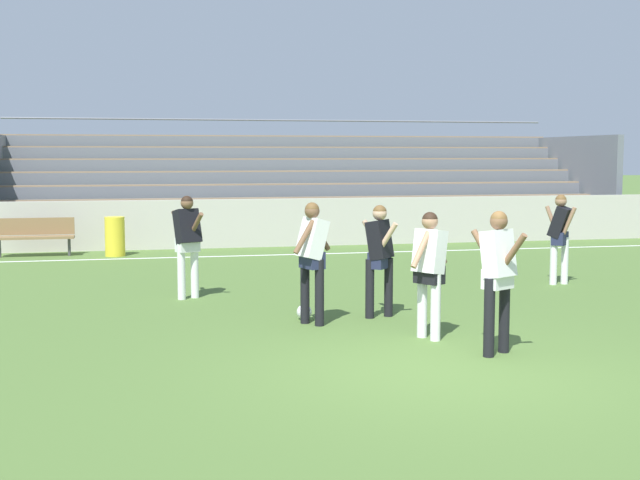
# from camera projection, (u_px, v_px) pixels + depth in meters

# --- Properties ---
(ground_plane) EXTENTS (160.00, 160.00, 0.00)m
(ground_plane) POSITION_uv_depth(u_px,v_px,m) (440.00, 371.00, 9.47)
(ground_plane) COLOR #4C6B30
(field_line_sideline) EXTENTS (44.00, 0.12, 0.01)m
(field_line_sideline) POSITION_uv_depth(u_px,v_px,m) (275.00, 255.00, 20.33)
(field_line_sideline) COLOR white
(field_line_sideline) RESTS_ON ground
(sideline_wall) EXTENTS (48.00, 0.16, 1.24)m
(sideline_wall) POSITION_uv_depth(u_px,v_px,m) (263.00, 223.00, 22.07)
(sideline_wall) COLOR #BCB7AD
(sideline_wall) RESTS_ON ground
(bleacher_stand) EXTENTS (18.10, 5.56, 3.55)m
(bleacher_stand) POSITION_uv_depth(u_px,v_px,m) (304.00, 182.00, 25.87)
(bleacher_stand) COLOR #897051
(bleacher_stand) RESTS_ON ground
(bench_near_wall_gap) EXTENTS (1.80, 0.40, 0.90)m
(bench_near_wall_gap) POSITION_uv_depth(u_px,v_px,m) (35.00, 233.00, 20.02)
(bench_near_wall_gap) COLOR olive
(bench_near_wall_gap) RESTS_ON ground
(trash_bin) EXTENTS (0.46, 0.46, 0.93)m
(trash_bin) POSITION_uv_depth(u_px,v_px,m) (115.00, 236.00, 20.09)
(trash_bin) COLOR yellow
(trash_bin) RESTS_ON ground
(player_dark_pressing_high) EXTENTS (0.48, 0.69, 1.66)m
(player_dark_pressing_high) POSITION_uv_depth(u_px,v_px,m) (379.00, 251.00, 12.47)
(player_dark_pressing_high) COLOR black
(player_dark_pressing_high) RESTS_ON ground
(player_white_trailing_run) EXTENTS (0.63, 0.48, 1.73)m
(player_white_trailing_run) POSITION_uv_depth(u_px,v_px,m) (312.00, 252.00, 11.92)
(player_white_trailing_run) COLOR black
(player_white_trailing_run) RESTS_ON ground
(player_white_challenging) EXTENTS (0.66, 0.48, 1.66)m
(player_white_challenging) POSITION_uv_depth(u_px,v_px,m) (429.00, 264.00, 10.99)
(player_white_challenging) COLOR white
(player_white_challenging) RESTS_ON ground
(player_dark_wide_right) EXTENTS (0.51, 0.70, 1.71)m
(player_dark_wide_right) POSITION_uv_depth(u_px,v_px,m) (188.00, 237.00, 14.09)
(player_dark_wide_right) COLOR white
(player_dark_wide_right) RESTS_ON ground
(player_dark_deep_cover) EXTENTS (0.54, 0.59, 1.66)m
(player_dark_deep_cover) POSITION_uv_depth(u_px,v_px,m) (560.00, 231.00, 15.65)
(player_dark_deep_cover) COLOR white
(player_dark_deep_cover) RESTS_ON ground
(player_white_overlapping) EXTENTS (0.48, 0.71, 1.73)m
(player_white_overlapping) POSITION_uv_depth(u_px,v_px,m) (498.00, 269.00, 10.12)
(player_white_overlapping) COLOR black
(player_white_overlapping) RESTS_ON ground
(soccer_ball) EXTENTS (0.22, 0.22, 0.22)m
(soccer_ball) POSITION_uv_depth(u_px,v_px,m) (304.00, 312.00, 12.38)
(soccer_ball) COLOR white
(soccer_ball) RESTS_ON ground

